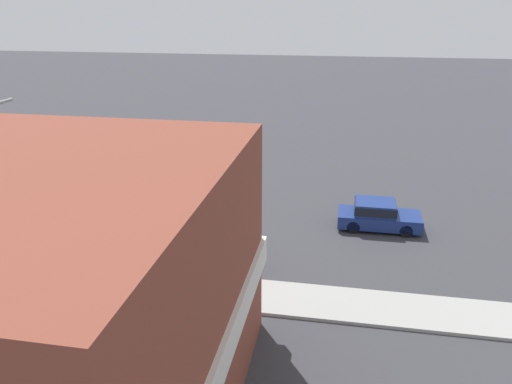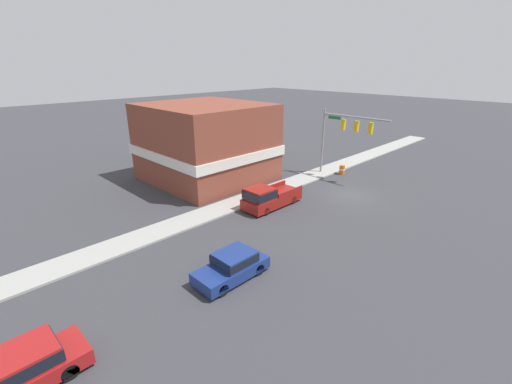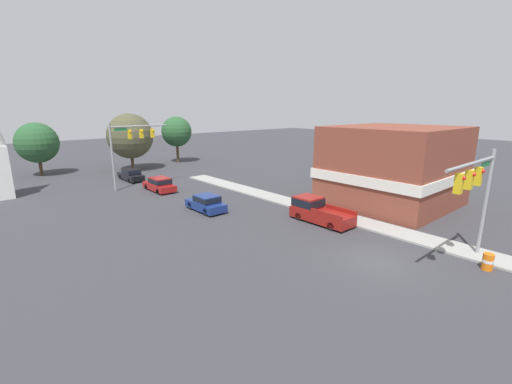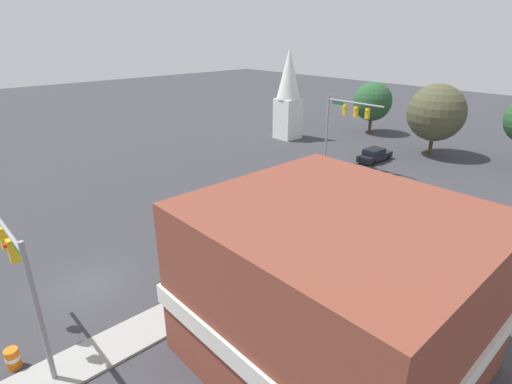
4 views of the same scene
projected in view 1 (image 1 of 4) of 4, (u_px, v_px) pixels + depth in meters
ground_plane at (80, 222)px, 27.06m from camera, size 200.00×200.00×0.00m
sidewalk_curb at (15, 272)px, 21.78m from camera, size 2.40×60.00×0.14m
car_lead at (377, 214)px, 26.00m from camera, size 1.89×4.24×1.50m
pickup_truck_parked at (191, 243)px, 22.46m from camera, size 2.02×5.37×1.93m
corner_brick_building at (25, 310)px, 12.76m from camera, size 11.53×10.71×7.48m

